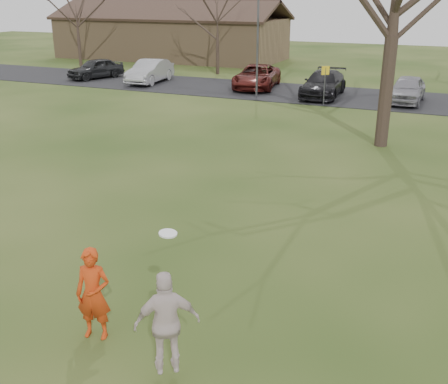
# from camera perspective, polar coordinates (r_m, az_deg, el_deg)

# --- Properties ---
(ground) EXTENTS (120.00, 120.00, 0.00)m
(ground) POSITION_cam_1_polar(r_m,az_deg,el_deg) (9.69, -9.84, -16.10)
(ground) COLOR #1E380F
(ground) RESTS_ON ground
(parking_strip) EXTENTS (62.00, 6.50, 0.04)m
(parking_strip) POSITION_cam_1_polar(r_m,az_deg,el_deg) (32.22, 15.24, 9.56)
(parking_strip) COLOR black
(parking_strip) RESTS_ON ground
(player_defender) EXTENTS (0.70, 0.54, 1.69)m
(player_defender) POSITION_cam_1_polar(r_m,az_deg,el_deg) (9.68, -13.67, -10.46)
(player_defender) COLOR #C1370F
(player_defender) RESTS_ON ground
(car_0) EXTENTS (2.87, 4.32, 1.37)m
(car_0) POSITION_cam_1_polar(r_m,az_deg,el_deg) (39.36, -13.44, 12.62)
(car_0) COLOR black
(car_0) RESTS_ON parking_strip
(car_1) EXTENTS (1.98, 4.65, 1.49)m
(car_1) POSITION_cam_1_polar(r_m,az_deg,el_deg) (36.73, -7.86, 12.55)
(car_1) COLOR #A4A3A9
(car_1) RESTS_ON parking_strip
(car_2) EXTENTS (3.10, 5.41, 1.42)m
(car_2) POSITION_cam_1_polar(r_m,az_deg,el_deg) (34.40, 3.49, 12.11)
(car_2) COLOR #531713
(car_2) RESTS_ON parking_strip
(car_3) EXTENTS (2.15, 4.98, 1.43)m
(car_3) POSITION_cam_1_polar(r_m,az_deg,el_deg) (32.03, 10.49, 11.20)
(car_3) COLOR black
(car_3) RESTS_ON parking_strip
(car_4) EXTENTS (1.79, 4.22, 1.42)m
(car_4) POSITION_cam_1_polar(r_m,az_deg,el_deg) (31.34, 18.85, 10.26)
(car_4) COLOR gray
(car_4) RESTS_ON parking_strip
(catching_play) EXTENTS (1.05, 0.92, 2.27)m
(catching_play) POSITION_cam_1_polar(r_m,az_deg,el_deg) (8.35, -6.05, -13.61)
(catching_play) COLOR beige
(catching_play) RESTS_ON ground
(building) EXTENTS (20.60, 8.50, 5.14)m
(building) POSITION_cam_1_polar(r_m,az_deg,el_deg) (50.85, -5.67, 16.09)
(building) COLOR #8C6D4C
(building) RESTS_ON ground
(lamp_post) EXTENTS (0.34, 0.34, 6.27)m
(lamp_post) POSITION_cam_1_polar(r_m,az_deg,el_deg) (30.79, 3.61, 17.15)
(lamp_post) COLOR #47474C
(lamp_post) RESTS_ON ground
(sign_yellow) EXTENTS (0.35, 0.35, 2.08)m
(sign_yellow) POSITION_cam_1_polar(r_m,az_deg,el_deg) (29.44, 10.65, 11.77)
(sign_yellow) COLOR #47474C
(sign_yellow) RESTS_ON ground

